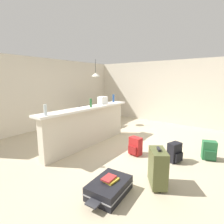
{
  "coord_description": "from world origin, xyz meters",
  "views": [
    {
      "loc": [
        -3.94,
        -2.63,
        1.75
      ],
      "look_at": [
        0.21,
        0.44,
        0.79
      ],
      "focal_mm": 27.87,
      "sensor_mm": 36.0,
      "label": 1
    }
  ],
  "objects_px": {
    "backpack_black": "(175,153)",
    "suitcase_upright_olive": "(158,167)",
    "suitcase_flat_black": "(109,188)",
    "dining_chair_near_partition": "(106,113)",
    "bottle_green": "(91,103)",
    "pendant_lamp": "(96,75)",
    "backpack_red": "(135,146)",
    "grocery_bag": "(103,100)",
    "dining_table": "(96,108)",
    "bottle_blue": "(113,98)",
    "book_stack": "(110,179)",
    "bottle_clear": "(45,110)",
    "backpack_green": "(209,151)"
  },
  "relations": [
    {
      "from": "bottle_green",
      "to": "bottle_blue",
      "type": "xyz_separation_m",
      "value": [
        1.19,
        0.14,
        0.01
      ]
    },
    {
      "from": "dining_table",
      "to": "dining_chair_near_partition",
      "type": "xyz_separation_m",
      "value": [
        -0.09,
        -0.55,
        -0.13
      ]
    },
    {
      "from": "book_stack",
      "to": "pendant_lamp",
      "type": "bearing_deg",
      "value": 44.28
    },
    {
      "from": "backpack_black",
      "to": "backpack_red",
      "type": "height_order",
      "value": "same"
    },
    {
      "from": "bottle_green",
      "to": "backpack_red",
      "type": "distance_m",
      "value": 1.57
    },
    {
      "from": "bottle_clear",
      "to": "backpack_red",
      "type": "relative_size",
      "value": 0.53
    },
    {
      "from": "dining_chair_near_partition",
      "to": "backpack_green",
      "type": "distance_m",
      "value": 3.68
    },
    {
      "from": "bottle_clear",
      "to": "backpack_green",
      "type": "bearing_deg",
      "value": -49.78
    },
    {
      "from": "grocery_bag",
      "to": "backpack_red",
      "type": "bearing_deg",
      "value": -107.97
    },
    {
      "from": "bottle_clear",
      "to": "pendant_lamp",
      "type": "bearing_deg",
      "value": 24.66
    },
    {
      "from": "grocery_bag",
      "to": "suitcase_flat_black",
      "type": "bearing_deg",
      "value": -138.49
    },
    {
      "from": "dining_table",
      "to": "bottle_clear",
      "type": "bearing_deg",
      "value": -155.06
    },
    {
      "from": "backpack_black",
      "to": "suitcase_upright_olive",
      "type": "bearing_deg",
      "value": -177.77
    },
    {
      "from": "bottle_clear",
      "to": "grocery_bag",
      "type": "relative_size",
      "value": 0.86
    },
    {
      "from": "backpack_red",
      "to": "book_stack",
      "type": "relative_size",
      "value": 1.75
    },
    {
      "from": "suitcase_upright_olive",
      "to": "backpack_green",
      "type": "relative_size",
      "value": 1.6
    },
    {
      "from": "dining_chair_near_partition",
      "to": "suitcase_flat_black",
      "type": "distance_m",
      "value": 4.01
    },
    {
      "from": "bottle_blue",
      "to": "suitcase_upright_olive",
      "type": "relative_size",
      "value": 0.36
    },
    {
      "from": "grocery_bag",
      "to": "dining_table",
      "type": "bearing_deg",
      "value": 47.91
    },
    {
      "from": "pendant_lamp",
      "to": "suitcase_upright_olive",
      "type": "height_order",
      "value": "pendant_lamp"
    },
    {
      "from": "backpack_black",
      "to": "bottle_blue",
      "type": "bearing_deg",
      "value": 69.85
    },
    {
      "from": "bottle_clear",
      "to": "grocery_bag",
      "type": "bearing_deg",
      "value": 3.75
    },
    {
      "from": "dining_chair_near_partition",
      "to": "book_stack",
      "type": "xyz_separation_m",
      "value": [
        -3.07,
        -2.53,
        -0.27
      ]
    },
    {
      "from": "bottle_green",
      "to": "suitcase_flat_black",
      "type": "relative_size",
      "value": 0.26
    },
    {
      "from": "bottle_green",
      "to": "suitcase_flat_black",
      "type": "bearing_deg",
      "value": -129.71
    },
    {
      "from": "bottle_blue",
      "to": "dining_table",
      "type": "height_order",
      "value": "bottle_blue"
    },
    {
      "from": "grocery_bag",
      "to": "suitcase_upright_olive",
      "type": "relative_size",
      "value": 0.39
    },
    {
      "from": "dining_chair_near_partition",
      "to": "backpack_red",
      "type": "distance_m",
      "value": 2.66
    },
    {
      "from": "book_stack",
      "to": "backpack_green",
      "type": "bearing_deg",
      "value": -24.99
    },
    {
      "from": "dining_table",
      "to": "suitcase_flat_black",
      "type": "height_order",
      "value": "dining_table"
    },
    {
      "from": "pendant_lamp",
      "to": "book_stack",
      "type": "relative_size",
      "value": 2.81
    },
    {
      "from": "suitcase_flat_black",
      "to": "backpack_red",
      "type": "distance_m",
      "value": 1.58
    },
    {
      "from": "bottle_blue",
      "to": "bottle_clear",
      "type": "bearing_deg",
      "value": -176.69
    },
    {
      "from": "dining_chair_near_partition",
      "to": "suitcase_flat_black",
      "type": "height_order",
      "value": "dining_chair_near_partition"
    },
    {
      "from": "grocery_bag",
      "to": "book_stack",
      "type": "bearing_deg",
      "value": -138.15
    },
    {
      "from": "suitcase_flat_black",
      "to": "book_stack",
      "type": "distance_m",
      "value": 0.14
    },
    {
      "from": "suitcase_flat_black",
      "to": "dining_chair_near_partition",
      "type": "bearing_deg",
      "value": 39.28
    },
    {
      "from": "bottle_blue",
      "to": "grocery_bag",
      "type": "xyz_separation_m",
      "value": [
        -0.57,
        -0.02,
        -0.01
      ]
    },
    {
      "from": "bottle_green",
      "to": "suitcase_upright_olive",
      "type": "relative_size",
      "value": 0.33
    },
    {
      "from": "bottle_green",
      "to": "bottle_blue",
      "type": "distance_m",
      "value": 1.19
    },
    {
      "from": "backpack_black",
      "to": "suitcase_flat_black",
      "type": "bearing_deg",
      "value": 164.72
    },
    {
      "from": "pendant_lamp",
      "to": "book_stack",
      "type": "distance_m",
      "value": 4.68
    },
    {
      "from": "bottle_blue",
      "to": "book_stack",
      "type": "relative_size",
      "value": 1.02
    },
    {
      "from": "bottle_green",
      "to": "pendant_lamp",
      "type": "distance_m",
      "value": 2.42
    },
    {
      "from": "book_stack",
      "to": "suitcase_flat_black",
      "type": "bearing_deg",
      "value": 179.83
    },
    {
      "from": "grocery_bag",
      "to": "dining_table",
      "type": "xyz_separation_m",
      "value": [
        1.21,
        1.34,
        -0.51
      ]
    },
    {
      "from": "pendant_lamp",
      "to": "backpack_red",
      "type": "relative_size",
      "value": 1.61
    },
    {
      "from": "grocery_bag",
      "to": "dining_table",
      "type": "distance_m",
      "value": 1.87
    },
    {
      "from": "suitcase_upright_olive",
      "to": "book_stack",
      "type": "height_order",
      "value": "suitcase_upright_olive"
    },
    {
      "from": "dining_chair_near_partition",
      "to": "bottle_green",
      "type": "bearing_deg",
      "value": -152.56
    }
  ]
}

